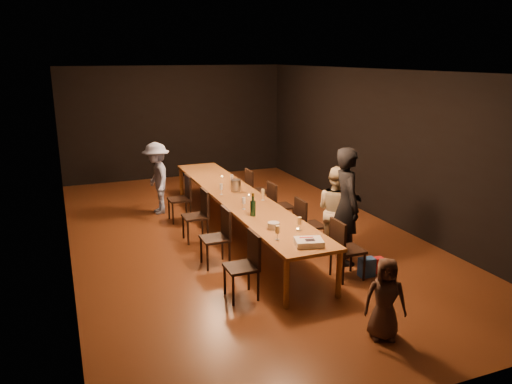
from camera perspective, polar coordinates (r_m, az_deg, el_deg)
name	(u,v)px	position (r m, az deg, el deg)	size (l,w,h in m)	color
ground	(240,234)	(9.43, -1.90, -4.83)	(10.00, 10.00, 0.00)	#4B2812
room_shell	(238,124)	(8.93, -2.01, 7.79)	(6.04, 10.04, 3.02)	black
table	(239,198)	(9.21, -1.93, -0.73)	(0.90, 6.00, 0.75)	brown
chair_right_0	(348,249)	(7.60, 10.48, -6.42)	(0.42, 0.42, 0.93)	black
chair_right_1	(310,225)	(8.57, 6.21, -3.72)	(0.42, 0.42, 0.93)	black
chair_right_2	(281,206)	(9.59, 2.86, -1.56)	(0.42, 0.42, 0.93)	black
chair_right_3	(257,190)	(10.65, 0.16, 0.18)	(0.42, 0.42, 0.93)	black
chair_left_0	(241,266)	(6.89, -1.71, -8.50)	(0.42, 0.42, 0.93)	black
chair_left_1	(215,238)	(7.95, -4.72, -5.22)	(0.42, 0.42, 0.93)	black
chair_left_2	(195,216)	(9.04, -7.00, -2.72)	(0.42, 0.42, 0.93)	black
chair_left_3	(179,199)	(10.15, -8.77, -0.76)	(0.42, 0.42, 0.93)	black
woman_birthday	(347,206)	(8.04, 10.33, -1.57)	(0.69, 0.45, 1.89)	black
woman_tan	(336,210)	(8.44, 9.15, -2.08)	(0.73, 0.57, 1.50)	beige
man_blue	(157,178)	(10.68, -11.26, 1.55)	(0.98, 0.56, 1.52)	#8296C9
child	(385,299)	(6.15, 14.55, -11.73)	(0.49, 0.32, 1.01)	#453026
gift_bag_red	(376,265)	(8.00, 13.58, -8.13)	(0.21, 0.11, 0.24)	red
gift_bag_blue	(367,267)	(7.83, 12.54, -8.39)	(0.23, 0.16, 0.29)	#234C99
birthday_cake	(309,242)	(6.86, 6.05, -5.73)	(0.44, 0.39, 0.09)	white
plate_stack	(274,226)	(7.45, 2.02, -3.87)	(0.18, 0.18, 0.10)	silver
champagne_bottle	(253,205)	(7.99, -0.35, -1.45)	(0.09, 0.09, 0.38)	black
ice_bucket	(236,185)	(9.51, -2.34, 0.78)	(0.20, 0.20, 0.22)	#A2A3A7
wineglass_0	(277,233)	(7.01, 2.47, -4.68)	(0.06, 0.06, 0.21)	beige
wineglass_1	(299,224)	(7.39, 4.98, -3.65)	(0.06, 0.06, 0.21)	beige
wineglass_2	(244,203)	(8.37, -1.40, -1.30)	(0.06, 0.06, 0.21)	silver
wineglass_3	(263,195)	(8.89, 0.80, -0.30)	(0.06, 0.06, 0.21)	beige
wineglass_4	(221,189)	(9.27, -3.99, 0.32)	(0.06, 0.06, 0.21)	silver
wineglass_5	(232,180)	(9.96, -2.76, 1.41)	(0.06, 0.06, 0.21)	silver
tealight_near	(298,230)	(7.40, 4.78, -4.33)	(0.05, 0.05, 0.03)	#B2B7B2
tealight_mid	(249,196)	(9.14, -0.81, -0.43)	(0.05, 0.05, 0.03)	#B2B7B2
tealight_far	(222,177)	(10.59, -3.92, 1.74)	(0.05, 0.05, 0.03)	#B2B7B2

